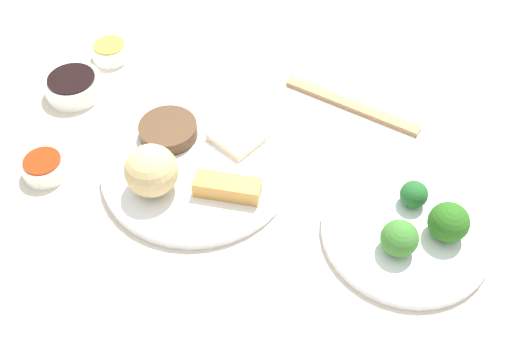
% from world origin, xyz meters
% --- Properties ---
extents(tabletop, '(2.20, 2.20, 0.02)m').
position_xyz_m(tabletop, '(0.00, 0.00, 0.01)').
color(tabletop, beige).
rests_on(tabletop, ground).
extents(main_plate, '(0.28, 0.28, 0.02)m').
position_xyz_m(main_plate, '(0.00, 0.00, 0.03)').
color(main_plate, white).
rests_on(main_plate, tabletop).
extents(rice_scoop, '(0.08, 0.08, 0.08)m').
position_xyz_m(rice_scoop, '(-0.01, 0.07, 0.07)').
color(rice_scoop, tan).
rests_on(rice_scoop, main_plate).
extents(spring_roll, '(0.09, 0.09, 0.03)m').
position_xyz_m(spring_roll, '(-0.07, -0.01, 0.05)').
color(spring_roll, gold).
rests_on(spring_roll, main_plate).
extents(crab_rangoon_wonton, '(0.08, 0.08, 0.01)m').
position_xyz_m(crab_rangoon_wonton, '(0.01, -0.07, 0.04)').
color(crab_rangoon_wonton, beige).
rests_on(crab_rangoon_wonton, main_plate).
extents(stir_fry_heap, '(0.09, 0.09, 0.02)m').
position_xyz_m(stir_fry_heap, '(0.07, 0.01, 0.05)').
color(stir_fry_heap, '#4E331E').
rests_on(stir_fry_heap, main_plate).
extents(broccoli_plate, '(0.23, 0.23, 0.01)m').
position_xyz_m(broccoli_plate, '(-0.26, -0.18, 0.03)').
color(broccoli_plate, white).
rests_on(broccoli_plate, tabletop).
extents(broccoli_floret_0, '(0.05, 0.05, 0.05)m').
position_xyz_m(broccoli_floret_0, '(-0.27, -0.15, 0.06)').
color(broccoli_floret_0, '#39742A').
rests_on(broccoli_floret_0, broccoli_plate).
extents(broccoli_floret_1, '(0.04, 0.04, 0.04)m').
position_xyz_m(broccoli_floret_1, '(-0.23, -0.22, 0.05)').
color(broccoli_floret_1, '#205B25').
rests_on(broccoli_floret_1, broccoli_plate).
extents(broccoli_floret_2, '(0.05, 0.05, 0.05)m').
position_xyz_m(broccoli_floret_2, '(-0.29, -0.22, 0.06)').
color(broccoli_floret_2, '#285F19').
rests_on(broccoli_floret_2, broccoli_plate).
extents(soy_sauce_bowl, '(0.10, 0.10, 0.03)m').
position_xyz_m(soy_sauce_bowl, '(0.26, 0.09, 0.04)').
color(soy_sauce_bowl, white).
rests_on(soy_sauce_bowl, tabletop).
extents(soy_sauce_bowl_liquid, '(0.08, 0.08, 0.00)m').
position_xyz_m(soy_sauce_bowl_liquid, '(0.26, 0.09, 0.05)').
color(soy_sauce_bowl_liquid, black).
rests_on(soy_sauce_bowl_liquid, soy_sauce_bowl).
extents(sauce_ramekin_hot_mustard, '(0.07, 0.07, 0.03)m').
position_xyz_m(sauce_ramekin_hot_mustard, '(0.32, -0.00, 0.03)').
color(sauce_ramekin_hot_mustard, white).
rests_on(sauce_ramekin_hot_mustard, tabletop).
extents(sauce_ramekin_hot_mustard_liquid, '(0.05, 0.05, 0.00)m').
position_xyz_m(sauce_ramekin_hot_mustard_liquid, '(0.32, -0.00, 0.05)').
color(sauce_ramekin_hot_mustard_liquid, yellow).
rests_on(sauce_ramekin_hot_mustard_liquid, sauce_ramekin_hot_mustard).
extents(sauce_ramekin_sweet_and_sour, '(0.07, 0.07, 0.03)m').
position_xyz_m(sauce_ramekin_sweet_and_sour, '(0.12, 0.19, 0.03)').
color(sauce_ramekin_sweet_and_sour, white).
rests_on(sauce_ramekin_sweet_and_sour, tabletop).
extents(sauce_ramekin_sweet_and_sour_liquid, '(0.05, 0.05, 0.00)m').
position_xyz_m(sauce_ramekin_sweet_and_sour_liquid, '(0.12, 0.19, 0.05)').
color(sauce_ramekin_sweet_and_sour_liquid, red).
rests_on(sauce_ramekin_sweet_and_sour_liquid, sauce_ramekin_sweet_and_sour).
extents(chopsticks_pair, '(0.22, 0.12, 0.01)m').
position_xyz_m(chopsticks_pair, '(-0.02, -0.28, 0.02)').
color(chopsticks_pair, '#9F7751').
rests_on(chopsticks_pair, tabletop).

